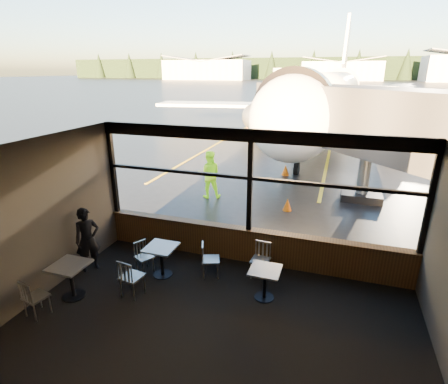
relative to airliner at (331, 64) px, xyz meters
The scene contains 31 objects.
ground_plane 99.91m from the airliner, 90.49° to the left, with size 520.00×520.00×0.00m, color black.
carpet_floor 23.84m from the airliner, 92.11° to the right, with size 8.00×6.00×0.01m, color black.
ceiling 23.32m from the airliner, 92.11° to the right, with size 8.00×6.00×0.04m, color #38332D.
wall_left 24.00m from the airliner, 101.81° to the right, with size 0.04×6.00×3.50m, color #484139.
window_sill 20.82m from the airliner, 92.43° to the right, with size 8.00×0.28×0.90m, color #533519.
window_header 20.34m from the airliner, 92.43° to the right, with size 8.00×0.18×0.30m, color black.
mullion_left 21.02m from the airliner, 103.36° to the right, with size 0.12×0.12×2.60m, color black.
mullion_centre 20.48m from the airliner, 92.43° to the right, with size 0.12×0.12×2.60m, color black.
mullion_right 20.70m from the airliner, 81.31° to the right, with size 0.12×0.12×2.60m, color black.
window_transom 20.47m from the airliner, 92.43° to the right, with size 8.00×0.10×0.08m, color black.
airliner is the anchor object (origin of this frame).
jet_bridge 15.26m from the airliner, 79.45° to the right, with size 9.04×11.05×4.82m, color #2E2E31, non-canonical shape.
cafe_table_near 22.23m from the airliner, 90.30° to the right, with size 0.66×0.66×0.73m, color gray, non-canonical shape.
cafe_table_mid 22.27m from the airliner, 97.12° to the right, with size 0.72×0.72×0.79m, color #9F9992, non-canonical shape.
cafe_table_left 23.85m from the airliner, 100.29° to the right, with size 0.74×0.74×0.82m, color #A09B93, non-canonical shape.
chair_near_w 21.81m from the airliner, 94.18° to the right, with size 0.48×0.48×0.87m, color #BDB7AA, non-canonical shape.
chair_near_n 21.44m from the airliner, 91.07° to the right, with size 0.49×0.49×0.89m, color beige, non-canonical shape.
chair_mid_s 23.20m from the airliner, 97.43° to the right, with size 0.51×0.51×0.94m, color #ACA89C, non-canonical shape.
chair_mid_w 22.32m from the airliner, 98.41° to the right, with size 0.43×0.43×0.80m, color #BCB7A9, non-canonical shape.
chair_left_s 24.60m from the airliner, 100.56° to the right, with size 0.47×0.47×0.86m, color #ABA59A, non-canonical shape.
passenger 22.79m from the airliner, 101.77° to the right, with size 0.60×0.40×1.66m, color black.
ground_crew 16.85m from the airliner, 102.71° to the right, with size 0.91×0.71×1.87m, color #BFF219.
cone_nose 12.90m from the airliner, 95.69° to the right, with size 0.36×0.36×0.50m, color #F36407.
cone_wing 8.04m from the airliner, behind, with size 0.40×0.40×0.55m, color #FA6707.
hangar_left 174.77m from the airliner, 113.92° to the left, with size 45.00×18.00×11.00m, color silver, non-canonical shape.
hangar_mid 164.77m from the airliner, 90.30° to the left, with size 38.00×15.00×10.00m, color silver, non-canonical shape.
fuel_tank_a 164.70m from the airliner, 100.80° to the left, with size 8.00×8.00×6.00m, color silver.
fuel_tank_b 163.12m from the airliner, 97.35° to the left, with size 8.00×8.00×6.00m, color silver.
fuel_tank_c 162.15m from the airliner, 93.84° to the left, with size 8.00×8.00×6.00m, color silver.
treeline 189.77m from the airliner, 90.26° to the left, with size 360.00×3.00×12.00m, color black.
cone_extra 17.12m from the airliner, 91.42° to the right, with size 0.32×0.32×0.45m, color #F24807.
Camera 1 is at (1.96, -7.97, 4.80)m, focal length 28.00 mm.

